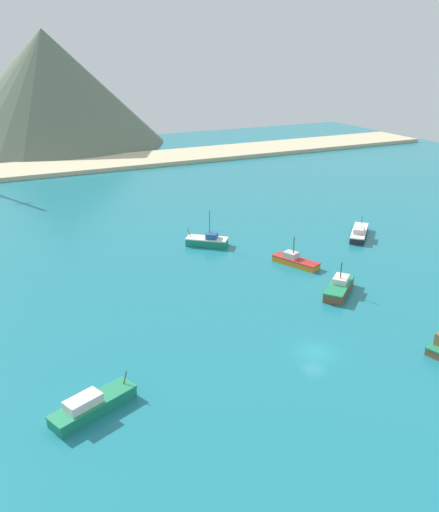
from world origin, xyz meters
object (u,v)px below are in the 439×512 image
fishing_boat_0 (339,287)px  fishing_boat_3 (295,261)px  fishing_boat_1 (92,405)px  fishing_boat_2 (207,241)px  fishing_boat_8 (359,233)px

fishing_boat_0 → fishing_boat_3: fishing_boat_3 is taller
fishing_boat_1 → fishing_boat_2: (30.57, 39.11, 0.03)m
fishing_boat_0 → fishing_boat_1: bearing=-163.3°
fishing_boat_2 → fishing_boat_0: bearing=-71.2°
fishing_boat_0 → fishing_boat_1: fishing_boat_0 is taller
fishing_boat_2 → fishing_boat_3: size_ratio=0.91×
fishing_boat_2 → fishing_boat_8: bearing=-16.4°
fishing_boat_1 → fishing_boat_2: size_ratio=1.23×
fishing_boat_2 → fishing_boat_3: 17.66m
fishing_boat_8 → fishing_boat_0: bearing=-135.5°
fishing_boat_1 → fishing_boat_2: 49.64m
fishing_boat_1 → fishing_boat_3: 46.76m
fishing_boat_1 → fishing_boat_3: size_ratio=1.11×
fishing_boat_3 → fishing_boat_8: bearing=19.0°
fishing_boat_0 → fishing_boat_3: 12.26m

